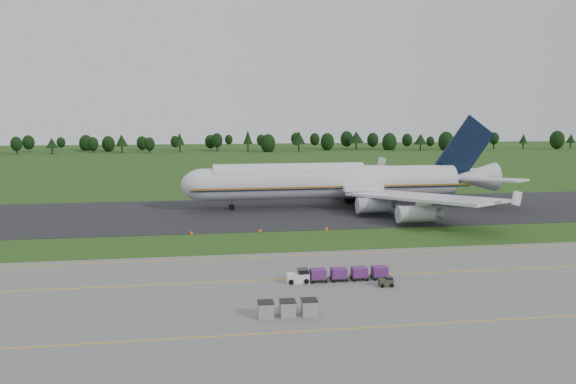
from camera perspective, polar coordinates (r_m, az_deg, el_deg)
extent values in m
plane|color=#244715|center=(96.90, -0.50, -5.04)|extent=(600.00, 600.00, 0.00)
cube|color=slate|center=(64.74, 3.78, -11.81)|extent=(300.00, 52.00, 0.06)
cube|color=black|center=(124.11, -2.30, -2.10)|extent=(300.00, 40.00, 0.08)
cube|color=#E7B10D|center=(75.89, 1.83, -8.74)|extent=(300.00, 0.25, 0.01)
cube|color=#E7B10D|center=(59.26, 5.04, -13.72)|extent=(300.00, 0.20, 0.01)
cube|color=#E7B10D|center=(87.28, 0.42, -6.48)|extent=(120.00, 0.20, 0.01)
cylinder|color=black|center=(328.85, -25.84, 3.80)|extent=(0.70, 0.70, 3.58)
sphere|color=black|center=(328.64, -25.88, 4.44)|extent=(5.88, 5.88, 5.88)
cylinder|color=black|center=(323.55, -22.83, 3.87)|extent=(0.70, 0.70, 3.03)
cone|color=black|center=(323.31, -22.87, 4.61)|extent=(6.14, 6.14, 5.39)
cylinder|color=black|center=(325.81, -19.17, 4.09)|extent=(0.70, 0.70, 3.09)
sphere|color=black|center=(325.62, -19.20, 4.64)|extent=(5.82, 5.82, 5.82)
cylinder|color=black|center=(318.81, -16.51, 4.17)|extent=(0.70, 0.70, 3.63)
cone|color=black|center=(318.53, -16.55, 5.07)|extent=(6.53, 6.53, 6.45)
cylinder|color=black|center=(314.33, -13.87, 4.17)|extent=(0.70, 0.70, 3.12)
sphere|color=black|center=(314.14, -13.89, 4.75)|extent=(5.70, 5.70, 5.70)
cylinder|color=black|center=(315.10, -10.93, 4.34)|extent=(0.70, 0.70, 3.90)
cone|color=black|center=(314.80, -10.96, 5.32)|extent=(5.40, 5.40, 6.93)
cylinder|color=black|center=(320.99, -7.21, 4.50)|extent=(0.70, 0.70, 4.02)
sphere|color=black|center=(320.76, -7.22, 5.24)|extent=(6.33, 6.33, 6.33)
cylinder|color=black|center=(316.76, -4.09, 4.52)|extent=(0.70, 0.70, 4.28)
cone|color=black|center=(316.45, -4.10, 5.60)|extent=(5.26, 5.26, 7.61)
cylinder|color=black|center=(314.65, -2.04, 4.39)|extent=(0.70, 0.70, 2.94)
sphere|color=black|center=(314.47, -2.04, 4.94)|extent=(8.30, 8.30, 8.30)
cylinder|color=black|center=(315.75, 1.10, 4.51)|extent=(0.70, 0.70, 4.12)
cone|color=black|center=(315.44, 1.10, 5.55)|extent=(7.64, 7.64, 7.32)
cylinder|color=black|center=(328.02, 4.01, 4.55)|extent=(0.70, 0.70, 3.19)
sphere|color=black|center=(327.83, 4.02, 5.12)|extent=(7.89, 7.89, 7.89)
cylinder|color=black|center=(333.99, 6.94, 4.64)|extent=(0.70, 0.70, 3.90)
cone|color=black|center=(333.70, 6.96, 5.56)|extent=(8.97, 8.97, 6.93)
cylinder|color=black|center=(334.29, 10.24, 4.48)|extent=(0.70, 0.70, 2.90)
sphere|color=black|center=(334.12, 10.26, 4.99)|extent=(8.51, 8.51, 8.51)
cylinder|color=black|center=(333.47, 13.29, 4.43)|extent=(0.70, 0.70, 3.46)
cone|color=black|center=(333.21, 13.32, 5.26)|extent=(7.64, 7.64, 6.15)
cylinder|color=black|center=(340.45, 15.73, 4.41)|extent=(0.70, 0.70, 3.30)
sphere|color=black|center=(340.26, 15.76, 4.98)|extent=(8.90, 8.90, 8.90)
cylinder|color=black|center=(345.74, 18.52, 4.40)|extent=(0.70, 0.70, 4.01)
cone|color=black|center=(345.46, 18.57, 5.32)|extent=(5.26, 5.26, 7.12)
cylinder|color=black|center=(356.75, 20.17, 4.44)|extent=(0.70, 0.70, 4.23)
sphere|color=black|center=(356.53, 20.21, 5.14)|extent=(5.68, 5.68, 5.68)
cylinder|color=black|center=(366.73, 22.76, 4.32)|extent=(0.70, 0.70, 3.25)
cone|color=black|center=(366.50, 22.80, 5.02)|extent=(5.11, 5.11, 5.77)
cylinder|color=black|center=(372.06, 25.63, 4.23)|extent=(0.70, 0.70, 3.67)
sphere|color=black|center=(371.87, 25.66, 4.81)|extent=(8.39, 8.39, 8.39)
cylinder|color=black|center=(390.55, 26.76, 4.27)|extent=(0.70, 0.70, 3.11)
cone|color=black|center=(390.35, 26.80, 4.90)|extent=(5.28, 5.28, 5.54)
cylinder|color=silver|center=(130.60, 4.50, 0.99)|extent=(58.97, 7.95, 7.31)
cylinder|color=silver|center=(128.40, 0.10, 1.67)|extent=(34.59, 6.08, 5.70)
sphere|color=silver|center=(126.98, -8.53, 0.72)|extent=(7.31, 7.31, 7.31)
cone|color=silver|center=(142.87, 18.30, 1.43)|extent=(11.25, 7.07, 6.95)
cube|color=#C0761C|center=(127.14, 4.89, 0.52)|extent=(64.99, 0.77, 0.36)
cube|color=silver|center=(116.62, 13.29, -0.52)|extent=(24.55, 35.42, 0.56)
cube|color=silver|center=(152.88, 7.77, 1.64)|extent=(23.97, 35.55, 0.56)
cylinder|color=#9FA2A7|center=(120.53, 8.71, -1.34)|extent=(7.14, 3.33, 3.25)
cylinder|color=#9FA2A7|center=(111.84, 12.85, -2.19)|extent=(7.14, 3.33, 3.25)
cylinder|color=#9FA2A7|center=(144.82, 5.62, 0.31)|extent=(7.14, 3.33, 3.25)
cylinder|color=#9FA2A7|center=(156.78, 6.32, 0.90)|extent=(7.14, 3.33, 3.25)
cube|color=black|center=(141.13, 17.51, 4.17)|extent=(14.81, 0.72, 16.31)
cube|color=silver|center=(136.91, 20.33, 1.18)|extent=(11.82, 14.13, 0.46)
cube|color=silver|center=(150.27, 17.49, 1.89)|extent=(11.64, 14.18, 0.46)
cylinder|color=slate|center=(127.88, -5.75, -1.34)|extent=(0.37, 0.37, 2.23)
cylinder|color=black|center=(127.95, -5.75, -1.54)|extent=(1.33, 0.93, 1.32)
cylinder|color=slate|center=(128.51, 7.60, -1.32)|extent=(0.37, 0.37, 2.23)
cylinder|color=black|center=(128.59, 7.60, -1.52)|extent=(1.33, 0.93, 1.32)
cylinder|color=slate|center=(137.17, 6.51, -0.70)|extent=(0.37, 0.37, 2.23)
cylinder|color=black|center=(137.25, 6.51, -0.89)|extent=(1.33, 0.93, 1.32)
cube|color=white|center=(73.90, 1.01, -8.71)|extent=(2.90, 1.56, 1.23)
cylinder|color=black|center=(73.09, 0.32, -9.13)|extent=(0.67, 0.25, 0.67)
cube|color=black|center=(74.43, 3.06, -8.78)|extent=(2.23, 1.67, 0.13)
cube|color=#552165|center=(74.24, 3.07, -8.29)|extent=(2.01, 1.56, 1.23)
cylinder|color=black|center=(73.59, 2.50, -9.14)|extent=(0.38, 0.17, 0.38)
cube|color=black|center=(75.02, 5.18, -8.67)|extent=(2.23, 1.67, 0.13)
cube|color=#552165|center=(74.83, 5.18, -8.18)|extent=(2.01, 1.56, 1.23)
cylinder|color=black|center=(74.15, 4.64, -9.02)|extent=(0.38, 0.17, 0.38)
cube|color=black|center=(75.71, 7.25, -8.54)|extent=(2.23, 1.67, 0.13)
cube|color=#552165|center=(75.52, 7.26, -8.06)|extent=(2.01, 1.56, 1.23)
cylinder|color=black|center=(74.81, 6.74, -8.90)|extent=(0.38, 0.17, 0.38)
cube|color=black|center=(76.49, 9.28, -8.41)|extent=(2.23, 1.67, 0.13)
cube|color=#552165|center=(76.30, 9.29, -7.93)|extent=(2.01, 1.56, 1.23)
cylinder|color=black|center=(75.57, 8.81, -8.76)|extent=(0.38, 0.17, 0.38)
cylinder|color=black|center=(73.98, 1.01, -8.92)|extent=(0.67, 0.25, 0.67)
cube|color=#313727|center=(73.45, 9.92, -9.05)|extent=(1.78, 1.08, 0.97)
cylinder|color=black|center=(72.85, 9.58, -9.38)|extent=(0.50, 0.18, 0.50)
cylinder|color=black|center=(74.19, 10.24, -9.07)|extent=(0.50, 0.18, 0.50)
cube|color=gray|center=(62.06, -2.29, -11.86)|extent=(1.64, 1.64, 1.64)
cube|color=black|center=(61.77, -2.29, -11.11)|extent=(1.74, 1.74, 0.08)
cube|color=gray|center=(62.35, -0.05, -11.76)|extent=(1.64, 1.64, 1.64)
cube|color=black|center=(62.06, -0.05, -11.01)|extent=(1.74, 1.74, 0.08)
cube|color=gray|center=(62.72, 2.17, -11.64)|extent=(1.64, 1.64, 1.64)
cube|color=black|center=(62.44, 2.17, -10.90)|extent=(1.74, 1.74, 0.08)
cube|color=#FE6A08|center=(103.29, -9.78, -4.16)|extent=(0.50, 0.12, 0.60)
cube|color=black|center=(103.35, -9.78, -4.31)|extent=(0.30, 0.30, 0.04)
cube|color=#FE6A08|center=(103.73, -2.84, -4.00)|extent=(0.50, 0.12, 0.60)
cube|color=black|center=(103.79, -2.84, -4.15)|extent=(0.30, 0.30, 0.04)
cube|color=#FE6A08|center=(105.66, 3.94, -3.78)|extent=(0.50, 0.12, 0.60)
cube|color=black|center=(105.72, 3.94, -3.93)|extent=(0.30, 0.30, 0.04)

